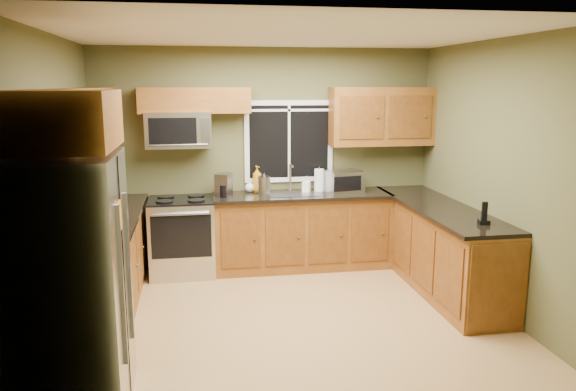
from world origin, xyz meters
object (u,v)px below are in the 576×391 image
object	(u,v)px
kettle	(264,184)
soap_bottle_a	(257,179)
microwave	(178,130)
refrigerator	(70,286)
range	(182,236)
cordless_phone	(484,217)
coffee_maker	(224,186)
soap_bottle_c	(249,186)
soap_bottle_b	(306,184)
paper_towel_roll	(319,180)
toaster_oven	(344,181)

from	to	relation	value
kettle	soap_bottle_a	distance (m)	0.23
microwave	refrigerator	bearing A→B (deg)	-103.34
range	cordless_phone	world-z (taller)	cordless_phone
range	coffee_maker	world-z (taller)	coffee_maker
range	cordless_phone	distance (m)	3.44
kettle	soap_bottle_c	bearing A→B (deg)	126.19
range	cordless_phone	xyz separation A→B (m)	(2.89, -1.77, 0.54)
coffee_maker	soap_bottle_b	world-z (taller)	coffee_maker
soap_bottle_a	paper_towel_roll	bearing A→B (deg)	-7.35
kettle	paper_towel_roll	size ratio (longest dim) A/B	0.89
toaster_oven	soap_bottle_c	bearing A→B (deg)	170.06
soap_bottle_a	kettle	bearing A→B (deg)	-74.16
microwave	coffee_maker	distance (m)	0.84
coffee_maker	soap_bottle_c	bearing A→B (deg)	34.12
soap_bottle_a	cordless_phone	bearing A→B (deg)	-45.63
soap_bottle_b	coffee_maker	bearing A→B (deg)	-175.17
coffee_maker	cordless_phone	bearing A→B (deg)	-36.72
range	toaster_oven	distance (m)	2.09
cordless_phone	soap_bottle_c	bearing A→B (deg)	135.75
paper_towel_roll	soap_bottle_a	world-z (taller)	soap_bottle_a
microwave	toaster_oven	bearing A→B (deg)	-3.11
coffee_maker	cordless_phone	size ratio (longest dim) A/B	1.24
range	soap_bottle_b	world-z (taller)	soap_bottle_b
toaster_oven	kettle	bearing A→B (deg)	-179.29
microwave	toaster_oven	xyz separation A→B (m)	(2.00, -0.11, -0.66)
microwave	soap_bottle_b	distance (m)	1.68
kettle	soap_bottle_a	size ratio (longest dim) A/B	0.85
paper_towel_roll	range	bearing A→B (deg)	-175.57
range	soap_bottle_c	distance (m)	1.03
coffee_maker	cordless_phone	world-z (taller)	coffee_maker
kettle	soap_bottle_c	world-z (taller)	kettle
refrigerator	soap_bottle_b	bearing A→B (deg)	52.22
refrigerator	soap_bottle_c	bearing A→B (deg)	63.02
coffee_maker	microwave	bearing A→B (deg)	165.74
microwave	cordless_phone	bearing A→B (deg)	-33.40
refrigerator	range	size ratio (longest dim) A/B	1.92
toaster_oven	microwave	bearing A→B (deg)	176.89
refrigerator	kettle	bearing A→B (deg)	58.83
refrigerator	kettle	world-z (taller)	refrigerator
kettle	soap_bottle_c	xyz separation A→B (m)	(-0.16, 0.22, -0.05)
soap_bottle_c	paper_towel_roll	bearing A→B (deg)	-6.53
refrigerator	soap_bottle_a	xyz separation A→B (m)	(1.62, 3.00, 0.20)
coffee_maker	paper_towel_roll	xyz separation A→B (m)	(1.19, 0.12, 0.01)
toaster_oven	paper_towel_roll	xyz separation A→B (m)	(-0.30, 0.10, 0.01)
refrigerator	cordless_phone	xyz separation A→B (m)	(3.58, 1.00, 0.11)
range	paper_towel_roll	distance (m)	1.81
paper_towel_roll	soap_bottle_a	distance (m)	0.77
microwave	cordless_phone	distance (m)	3.54
paper_towel_roll	soap_bottle_c	distance (m)	0.87
range	coffee_maker	distance (m)	0.79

